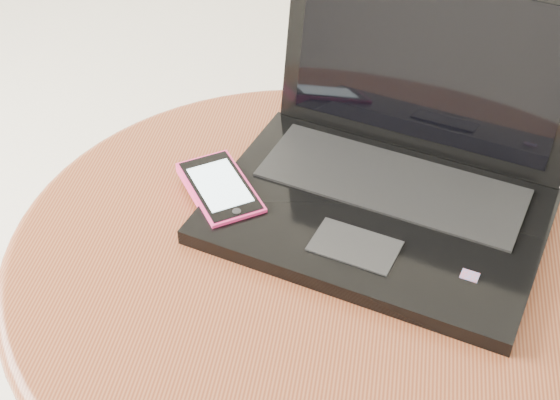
# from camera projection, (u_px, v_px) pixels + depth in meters

# --- Properties ---
(table) EXTENTS (0.69, 0.69, 0.55)m
(table) POSITION_uv_depth(u_px,v_px,m) (298.00, 315.00, 1.00)
(table) COLOR #50331B
(table) RESTS_ON ground
(laptop) EXTENTS (0.45, 0.41, 0.25)m
(laptop) POSITION_uv_depth(u_px,v_px,m) (392.00, 170.00, 0.96)
(laptop) COLOR black
(laptop) RESTS_ON table
(phone_black) EXTENTS (0.13, 0.13, 0.01)m
(phone_black) POSITION_uv_depth(u_px,v_px,m) (235.00, 196.00, 0.99)
(phone_black) COLOR black
(phone_black) RESTS_ON table
(phone_pink) EXTENTS (0.13, 0.14, 0.02)m
(phone_pink) POSITION_uv_depth(u_px,v_px,m) (220.00, 189.00, 0.98)
(phone_pink) COLOR #DB286B
(phone_pink) RESTS_ON phone_black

